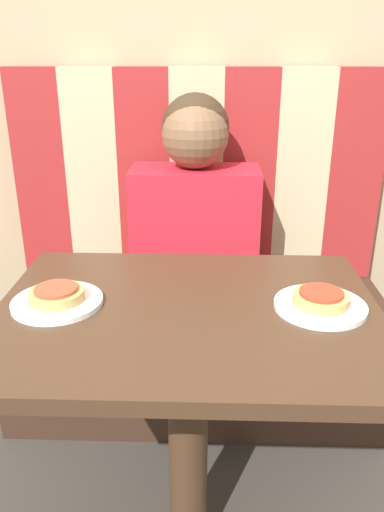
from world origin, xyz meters
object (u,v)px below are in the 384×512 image
Objects in this scene: plate_left at (57,302)px; plate_right at (320,306)px; person at (195,202)px; pizza_left at (56,294)px; pizza_right at (321,298)px.

plate_right is at bearing 0.00° from plate_left.
person is 0.69m from pizza_left.
person reaches higher than plate_right.
pizza_right is at bearing -90.00° from plate_right.
pizza_left and pizza_right have the same top height.
person is 0.69m from plate_left.
plate_right is (0.30, -0.62, -0.06)m from person.
pizza_left is 0.60m from pizza_right.
plate_left is 1.66× the size of pizza_left.
pizza_left is at bearing 180.00° from pizza_right.
plate_right is 0.60m from pizza_left.
person is 5.58× the size of pizza_right.
plate_right is 1.66× the size of pizza_left.
plate_left is at bearing 180.00° from pizza_right.
person is at bearing 64.37° from pizza_left.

